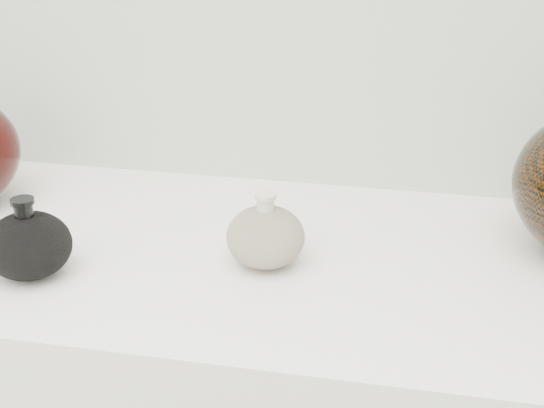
# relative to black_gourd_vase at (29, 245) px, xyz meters

# --- Properties ---
(black_gourd_vase) EXTENTS (0.11, 0.11, 0.10)m
(black_gourd_vase) POSITION_rel_black_gourd_vase_xyz_m (0.00, 0.00, 0.00)
(black_gourd_vase) COLOR black
(black_gourd_vase) RESTS_ON display_counter
(cream_gourd_vase) EXTENTS (0.12, 0.12, 0.10)m
(cream_gourd_vase) POSITION_rel_black_gourd_vase_xyz_m (0.28, 0.09, -0.00)
(cream_gourd_vase) COLOR beige
(cream_gourd_vase) RESTS_ON display_counter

